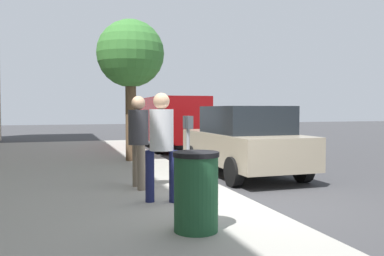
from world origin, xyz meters
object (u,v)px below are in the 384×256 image
at_px(parking_meter, 188,135).
at_px(pedestrian_bystander, 162,137).
at_px(pedestrian_at_meter, 138,134).
at_px(parked_van_far, 171,119).
at_px(trash_bin, 196,191).
at_px(street_tree, 130,55).
at_px(parked_sedan_near, 243,140).

relative_size(parking_meter, pedestrian_bystander, 0.78).
bearing_deg(pedestrian_bystander, pedestrian_at_meter, 26.54).
bearing_deg(parked_van_far, pedestrian_bystander, 164.27).
xyz_separation_m(parked_van_far, trash_bin, (-11.85, 2.82, -0.60)).
bearing_deg(parking_meter, pedestrian_at_meter, 88.98).
bearing_deg(parked_van_far, street_tree, 151.50).
distance_m(parked_van_far, street_tree, 5.51).
xyz_separation_m(pedestrian_at_meter, trash_bin, (-3.01, -0.18, -0.56)).
bearing_deg(parked_van_far, trash_bin, 166.61).
relative_size(pedestrian_at_meter, street_tree, 0.43).
distance_m(pedestrian_at_meter, parked_van_far, 9.34).
distance_m(parking_meter, pedestrian_bystander, 1.54).
distance_m(parked_sedan_near, parked_van_far, 7.19).
bearing_deg(street_tree, pedestrian_at_meter, 172.62).
distance_m(pedestrian_bystander, trash_bin, 1.80).
height_order(pedestrian_at_meter, parked_van_far, parked_van_far).
relative_size(parked_sedan_near, parked_van_far, 0.84).
bearing_deg(parked_sedan_near, street_tree, 42.32).
relative_size(pedestrian_bystander, street_tree, 0.43).
bearing_deg(trash_bin, parked_van_far, -13.39).
height_order(pedestrian_at_meter, parked_sedan_near, pedestrian_at_meter).
bearing_deg(parking_meter, street_tree, 5.76).
bearing_deg(parked_sedan_near, trash_bin, 148.88).
relative_size(street_tree, trash_bin, 4.16).
bearing_deg(parked_van_far, parking_meter, 167.28).
height_order(pedestrian_bystander, parked_sedan_near, pedestrian_bystander).
distance_m(pedestrian_at_meter, pedestrian_bystander, 1.31).
distance_m(pedestrian_bystander, street_tree, 6.03).
bearing_deg(pedestrian_at_meter, parking_meter, -5.06).
bearing_deg(parked_van_far, pedestrian_at_meter, 161.24).
bearing_deg(pedestrian_bystander, parked_sedan_near, -23.91).
bearing_deg(street_tree, parked_van_far, -28.50).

